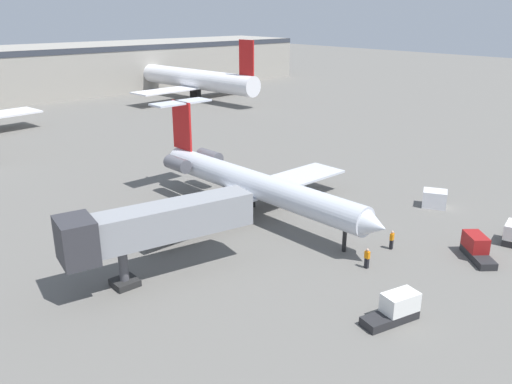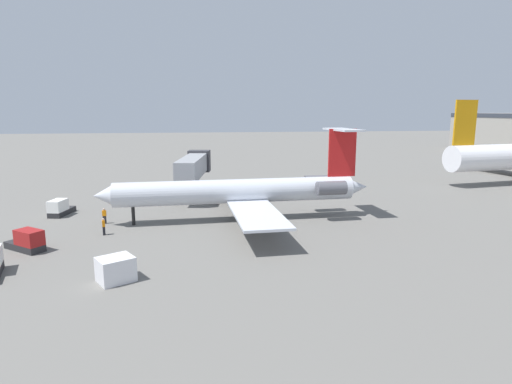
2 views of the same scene
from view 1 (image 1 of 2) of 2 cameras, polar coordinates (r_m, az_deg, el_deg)
The scene contains 9 objects.
ground_plane at distance 53.08m, azimuth -1.81°, elevation -2.24°, with size 400.00×400.00×0.10m, color #66635E.
regional_jet at distance 51.61m, azimuth -0.80°, elevation 1.12°, with size 25.34×30.26×9.93m.
jet_bridge at distance 39.37m, azimuth -11.76°, elevation -3.70°, with size 14.97×5.16×6.01m.
ground_crew_marshaller at distance 46.20m, azimuth 14.61°, elevation -5.07°, with size 0.45×0.34×1.69m.
ground_crew_loader at distance 42.49m, azimuth 12.03°, elevation -7.08°, with size 0.27×0.40×1.69m.
baggage_tug_lead at distance 46.93m, azimuth 22.96°, elevation -5.67°, with size 3.59×4.00×1.90m.
baggage_tug_trailing at distance 36.31m, azimuth 15.00°, elevation -12.23°, with size 4.21×2.23×1.90m.
cargo_container_uld at distance 57.25m, azimuth 18.92°, elevation -0.69°, with size 2.87×3.02×1.76m.
parked_airliner_west_mid at distance 121.65m, azimuth -6.63°, elevation 12.11°, with size 31.59×37.35×13.75m.
Camera 1 is at (-31.13, -38.33, 19.43)m, focal length 36.61 mm.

